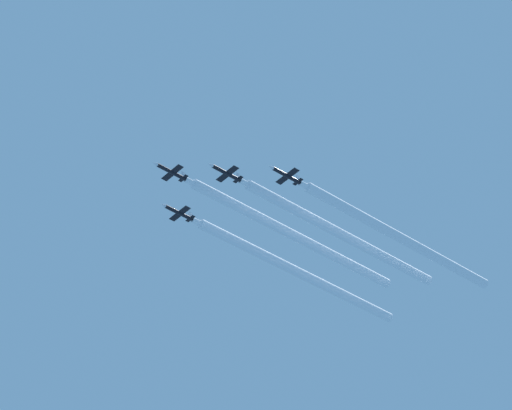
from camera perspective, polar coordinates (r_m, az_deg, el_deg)
name	(u,v)px	position (r m, az deg, el deg)	size (l,w,h in m)	color
jet_lead	(170,171)	(355.21, -4.02, 1.57)	(8.35, 12.15, 2.92)	black
jet_left_wingman	(225,172)	(352.22, -1.45, 1.52)	(8.35, 12.15, 2.92)	black
jet_right_wingman	(178,212)	(367.48, -3.67, -0.34)	(8.35, 12.15, 2.92)	black
jet_outer_left	(285,175)	(350.47, 1.37, 1.42)	(8.35, 12.15, 2.92)	black
smoke_trail_lead	(292,234)	(377.92, 1.67, -1.37)	(3.09, 82.63, 3.09)	white
smoke_trail_left_wingman	(339,233)	(375.43, 3.90, -1.32)	(3.09, 78.71, 3.09)	white
smoke_trail_right_wingman	(296,271)	(391.25, 1.89, -3.10)	(3.09, 83.77, 3.09)	white
smoke_trail_outer_left	(397,236)	(375.52, 6.59, -1.45)	(3.09, 79.43, 3.09)	white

